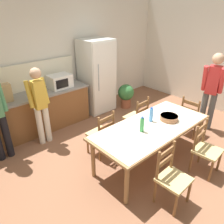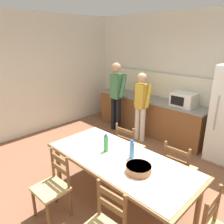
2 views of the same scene
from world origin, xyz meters
name	(u,v)px [view 1 (image 1 of 2)]	position (x,y,z in m)	size (l,w,h in m)	color
ground_plane	(138,157)	(0.00, 0.00, 0.00)	(8.32, 8.32, 0.00)	brown
wall_back	(59,58)	(0.00, 2.66, 1.45)	(6.52, 0.12, 2.90)	silver
kitchen_counter	(25,116)	(-1.20, 2.23, 0.45)	(2.99, 0.66, 0.89)	brown
counter_splashback	(13,80)	(-1.19, 2.54, 1.19)	(2.95, 0.03, 0.60)	#EFE8CB
refrigerator	(97,76)	(0.78, 2.19, 0.94)	(0.77, 0.73, 1.88)	silver
microwave	(60,81)	(-0.29, 2.21, 1.04)	(0.50, 0.39, 0.30)	white
paper_bag	(5,93)	(-1.51, 2.20, 1.07)	(0.24, 0.16, 0.36)	tan
dining_table	(152,129)	(0.07, -0.21, 0.69)	(2.20, 0.97, 0.76)	olive
bottle_near_centre	(142,125)	(-0.21, -0.21, 0.89)	(0.07, 0.07, 0.27)	green
bottle_off_centre	(151,115)	(0.18, -0.09, 0.89)	(0.07, 0.07, 0.27)	#4C8ED6
serving_bowl	(169,117)	(0.46, -0.29, 0.82)	(0.32, 0.32, 0.09)	#9E6642
chair_head_end	(191,117)	(1.46, -0.21, 0.44)	(0.41, 0.43, 0.91)	brown
chair_side_near_left	(172,178)	(-0.43, -0.99, 0.44)	(0.43, 0.41, 0.91)	brown
chair_side_far_left	(102,134)	(-0.42, 0.56, 0.44)	(0.45, 0.43, 0.91)	brown
chair_side_near_right	(206,149)	(0.56, -0.99, 0.44)	(0.45, 0.43, 0.91)	brown
chair_side_far_right	(137,117)	(0.57, 0.56, 0.44)	(0.44, 0.43, 0.91)	brown
person_at_counter	(40,103)	(-1.05, 1.69, 0.90)	(0.40, 0.28, 1.60)	silver
person_by_table	(212,88)	(2.01, -0.29, 0.98)	(0.36, 0.48, 1.74)	#4C4C4C
potted_plant	(126,94)	(1.45, 1.76, 0.39)	(0.44, 0.44, 0.67)	brown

